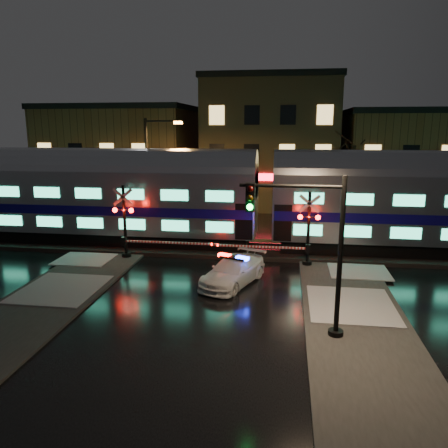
{
  "coord_description": "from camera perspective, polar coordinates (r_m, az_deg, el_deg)",
  "views": [
    {
      "loc": [
        3.66,
        -20.7,
        7.43
      ],
      "look_at": [
        0.31,
        2.5,
        2.2
      ],
      "focal_mm": 35.0,
      "sensor_mm": 36.0,
      "label": 1
    }
  ],
  "objects": [
    {
      "name": "train",
      "position": [
        26.04,
        5.37,
        3.59
      ],
      "size": [
        51.0,
        3.12,
        5.92
      ],
      "color": "black",
      "rests_on": "ballast"
    },
    {
      "name": "streetlight",
      "position": [
        31.3,
        -9.51,
        7.26
      ],
      "size": [
        2.68,
        0.28,
        8.02
      ],
      "color": "black",
      "rests_on": "ground"
    },
    {
      "name": "building_right",
      "position": [
        44.3,
        23.23,
        7.45
      ],
      "size": [
        12.0,
        10.0,
        8.5
      ],
      "primitive_type": "cube",
      "color": "#51351F",
      "rests_on": "ground"
    },
    {
      "name": "crossing_signal_left",
      "position": [
        25.24,
        -12.12,
        -0.69
      ],
      "size": [
        6.0,
        0.67,
        4.25
      ],
      "color": "black",
      "rests_on": "ground"
    },
    {
      "name": "ballast",
      "position": [
        26.97,
        0.1,
        -3.15
      ],
      "size": [
        90.0,
        4.2,
        0.24
      ],
      "primitive_type": "cube",
      "color": "black",
      "rests_on": "ground"
    },
    {
      "name": "crossing_signal_right",
      "position": [
        23.73,
        10.08,
        -1.6
      ],
      "size": [
        5.8,
        0.66,
        4.11
      ],
      "color": "black",
      "rests_on": "ground"
    },
    {
      "name": "building_mid",
      "position": [
        43.27,
        6.1,
        10.28
      ],
      "size": [
        12.0,
        11.0,
        11.5
      ],
      "primitive_type": "cube",
      "color": "brown",
      "rests_on": "ground"
    },
    {
      "name": "building_left",
      "position": [
        45.93,
        -13.23,
        8.59
      ],
      "size": [
        14.0,
        10.0,
        9.0
      ],
      "primitive_type": "cube",
      "color": "#51351F",
      "rests_on": "ground"
    },
    {
      "name": "sidewalk_left",
      "position": [
        19.33,
        -24.8,
        -11.06
      ],
      "size": [
        4.0,
        20.0,
        0.12
      ],
      "primitive_type": "cube",
      "color": "#2D2D2D",
      "rests_on": "ground"
    },
    {
      "name": "ground",
      "position": [
        22.3,
        -1.73,
        -6.89
      ],
      "size": [
        120.0,
        120.0,
        0.0
      ],
      "primitive_type": "plane",
      "color": "black",
      "rests_on": "ground"
    },
    {
      "name": "police_car",
      "position": [
        21.1,
        1.21,
        -6.17
      ],
      "size": [
        3.28,
        4.79,
        1.44
      ],
      "rotation": [
        0.0,
        0.0,
        -0.37
      ],
      "color": "white",
      "rests_on": "ground"
    },
    {
      "name": "sidewalk_right",
      "position": [
        16.69,
        17.67,
        -14.27
      ],
      "size": [
        4.0,
        20.0,
        0.12
      ],
      "primitive_type": "cube",
      "color": "#2D2D2D",
      "rests_on": "ground"
    },
    {
      "name": "traffic_light",
      "position": [
        15.48,
        11.59,
        -3.87
      ],
      "size": [
        3.79,
        0.69,
        5.86
      ],
      "rotation": [
        0.0,
        0.0,
        0.15
      ],
      "color": "black",
      "rests_on": "ground"
    }
  ]
}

